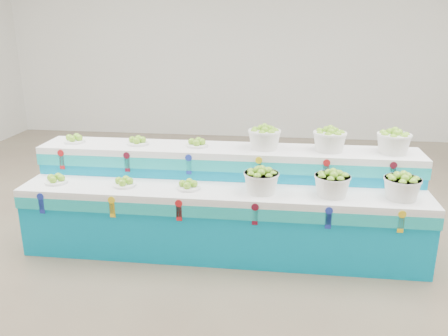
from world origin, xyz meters
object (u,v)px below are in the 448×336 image
at_px(plate_upper_mid, 137,140).
at_px(display_stand, 224,201).
at_px(basket_upper_right, 394,141).
at_px(basket_lower_left, 261,180).

bearing_deg(plate_upper_mid, display_stand, -14.37).
distance_m(display_stand, basket_upper_right, 1.83).
distance_m(basket_lower_left, plate_upper_mid, 1.48).
distance_m(basket_lower_left, basket_upper_right, 1.43).
relative_size(display_stand, plate_upper_mid, 17.36).
bearing_deg(display_stand, basket_lower_left, -32.53).
distance_m(plate_upper_mid, basket_upper_right, 2.69).
bearing_deg(basket_lower_left, display_stand, 147.47).
xyz_separation_m(plate_upper_mid, basket_upper_right, (2.69, -0.00, 0.07)).
bearing_deg(basket_lower_left, basket_upper_right, 21.04).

